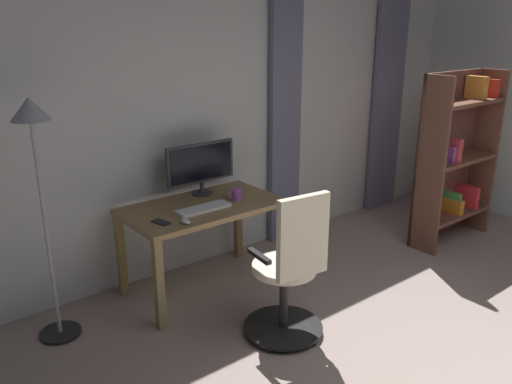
% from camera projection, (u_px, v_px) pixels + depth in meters
% --- Properties ---
extents(back_room_partition, '(5.84, 0.10, 2.67)m').
position_uv_depth(back_room_partition, '(234.00, 110.00, 4.63)').
color(back_room_partition, silver).
rests_on(back_room_partition, ground).
extents(curtain_left_panel, '(0.46, 0.06, 2.49)m').
position_uv_depth(curtain_left_panel, '(387.00, 101.00, 5.78)').
color(curtain_left_panel, slate).
rests_on(curtain_left_panel, ground).
extents(curtain_right_panel, '(0.35, 0.06, 2.49)m').
position_uv_depth(curtain_right_panel, '(285.00, 116.00, 4.88)').
color(curtain_right_panel, slate).
rests_on(curtain_right_panel, ground).
extents(desk, '(1.22, 0.70, 0.73)m').
position_uv_depth(desk, '(203.00, 217.00, 4.07)').
color(desk, olive).
rests_on(desk, ground).
extents(office_chair, '(0.56, 0.56, 1.08)m').
position_uv_depth(office_chair, '(290.00, 274.00, 3.45)').
color(office_chair, black).
rests_on(office_chair, ground).
extents(computer_monitor, '(0.63, 0.18, 0.43)m').
position_uv_depth(computer_monitor, '(201.00, 165.00, 4.22)').
color(computer_monitor, '#333338').
rests_on(computer_monitor, desk).
extents(computer_keyboard, '(0.43, 0.14, 0.02)m').
position_uv_depth(computer_keyboard, '(204.00, 209.00, 3.92)').
color(computer_keyboard, white).
rests_on(computer_keyboard, desk).
extents(computer_mouse, '(0.06, 0.10, 0.04)m').
position_uv_depth(computer_mouse, '(185.00, 221.00, 3.66)').
color(computer_mouse, silver).
rests_on(computer_mouse, desk).
extents(cell_phone_by_monitor, '(0.10, 0.16, 0.01)m').
position_uv_depth(cell_phone_by_monitor, '(161.00, 222.00, 3.67)').
color(cell_phone_by_monitor, '#232328').
rests_on(cell_phone_by_monitor, desk).
extents(mug_coffee, '(0.13, 0.08, 0.10)m').
position_uv_depth(mug_coffee, '(236.00, 194.00, 4.12)').
color(mug_coffee, purple).
rests_on(mug_coffee, desk).
extents(bookshelf, '(0.96, 0.30, 1.65)m').
position_uv_depth(bookshelf, '(453.00, 158.00, 5.01)').
color(bookshelf, brown).
rests_on(bookshelf, ground).
extents(floor_lamp, '(0.28, 0.28, 1.66)m').
position_uv_depth(floor_lamp, '(37.00, 165.00, 3.24)').
color(floor_lamp, black).
rests_on(floor_lamp, ground).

